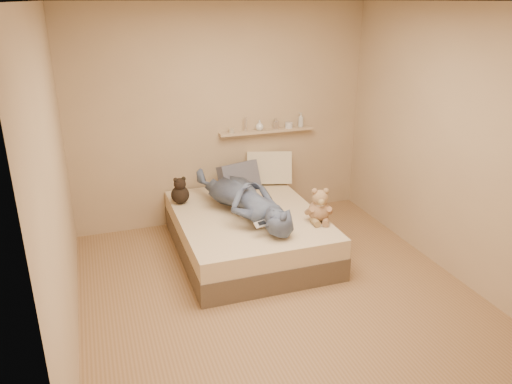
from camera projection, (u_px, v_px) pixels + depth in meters
name	position (u px, v px, depth m)	size (l,w,h in m)	color
room	(281.00, 163.00, 4.26)	(3.80, 3.80, 3.80)	#96734D
bed	(248.00, 232.00, 5.47)	(1.50, 1.90, 0.45)	brown
game_console	(262.00, 224.00, 4.82)	(0.16, 0.11, 0.05)	silver
teddy_bear	(319.00, 208.00, 5.14)	(0.30, 0.30, 0.37)	#A17958
dark_plush	(180.00, 192.00, 5.61)	(0.21, 0.21, 0.32)	black
pillow_cream	(269.00, 168.00, 6.22)	(0.55, 0.16, 0.40)	beige
pillow_grey	(239.00, 177.00, 5.97)	(0.50, 0.14, 0.34)	#585A6A
person	(244.00, 197.00, 5.31)	(0.59, 1.61, 0.39)	slate
wall_shelf	(267.00, 131.00, 6.12)	(1.20, 0.12, 0.03)	tan
shelf_bottles	(274.00, 124.00, 6.12)	(0.98, 0.13, 0.18)	beige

